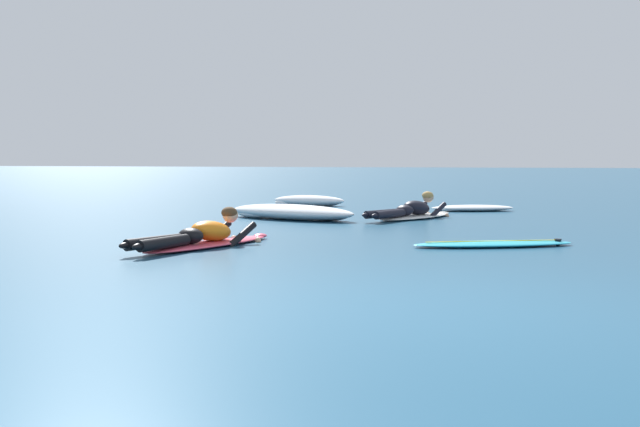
# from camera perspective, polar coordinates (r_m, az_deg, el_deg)

# --- Properties ---
(ground_plane) EXTENTS (120.00, 120.00, 0.00)m
(ground_plane) POSITION_cam_1_polar(r_m,az_deg,el_deg) (16.27, 9.73, -0.01)
(ground_plane) COLOR navy
(surfer_near) EXTENTS (1.26, 2.62, 0.54)m
(surfer_near) POSITION_cam_1_polar(r_m,az_deg,el_deg) (10.30, -8.31, -1.65)
(surfer_near) COLOR #E54C66
(surfer_near) RESTS_ON ground
(surfer_far) EXTENTS (1.59, 2.46, 0.54)m
(surfer_far) POSITION_cam_1_polar(r_m,az_deg,el_deg) (14.84, 6.58, 0.14)
(surfer_far) COLOR white
(surfer_far) RESTS_ON ground
(drifting_surfboard) EXTENTS (2.17, 1.24, 0.16)m
(drifting_surfboard) POSITION_cam_1_polar(r_m,az_deg,el_deg) (10.55, 12.37, -2.13)
(drifting_surfboard) COLOR #2DB2D1
(drifting_surfboard) RESTS_ON ground
(whitewater_front) EXTENTS (1.85, 1.10, 0.13)m
(whitewater_front) POSITION_cam_1_polar(r_m,az_deg,el_deg) (17.10, 10.83, 0.38)
(whitewater_front) COLOR white
(whitewater_front) RESTS_ON ground
(whitewater_mid_left) EXTENTS (1.78, 0.77, 0.25)m
(whitewater_mid_left) POSITION_cam_1_polar(r_m,az_deg,el_deg) (18.55, -0.78, 0.91)
(whitewater_mid_left) COLOR white
(whitewater_mid_left) RESTS_ON ground
(whitewater_back) EXTENTS (2.82, 1.86, 0.28)m
(whitewater_back) POSITION_cam_1_polar(r_m,az_deg,el_deg) (14.65, -2.04, 0.09)
(whitewater_back) COLOR white
(whitewater_back) RESTS_ON ground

